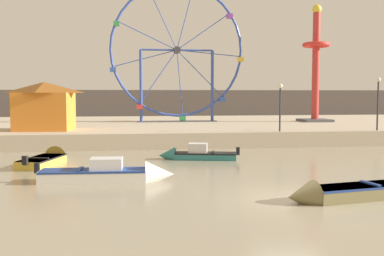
{
  "coord_description": "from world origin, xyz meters",
  "views": [
    {
      "loc": [
        -5.71,
        -15.38,
        3.75
      ],
      "look_at": [
        -2.23,
        9.65,
        1.87
      ],
      "focal_mm": 42.43,
      "sensor_mm": 36.0,
      "label": 1
    }
  ],
  "objects_px": {
    "drop_tower_red_tower": "(316,66)",
    "carnival_booth_orange_canopy": "(44,105)",
    "motorboat_white_red_stripe": "(115,173)",
    "promenade_lamp_near": "(378,96)",
    "motorboat_mustard_yellow": "(49,159)",
    "motorboat_teal_painted": "(193,154)",
    "promenade_lamp_far": "(280,100)",
    "motorboat_olive_wood": "(341,193)",
    "ferris_wheel_blue_frame": "(177,52)"
  },
  "relations": [
    {
      "from": "motorboat_mustard_yellow",
      "to": "drop_tower_red_tower",
      "type": "xyz_separation_m",
      "value": [
        22.32,
        16.77,
        6.22
      ]
    },
    {
      "from": "motorboat_teal_painted",
      "to": "drop_tower_red_tower",
      "type": "distance_m",
      "value": 22.53
    },
    {
      "from": "motorboat_teal_painted",
      "to": "promenade_lamp_near",
      "type": "xyz_separation_m",
      "value": [
        14.51,
        5.36,
        3.37
      ]
    },
    {
      "from": "motorboat_teal_painted",
      "to": "ferris_wheel_blue_frame",
      "type": "distance_m",
      "value": 19.27
    },
    {
      "from": "ferris_wheel_blue_frame",
      "to": "motorboat_olive_wood",
      "type": "bearing_deg",
      "value": -84.35
    },
    {
      "from": "ferris_wheel_blue_frame",
      "to": "carnival_booth_orange_canopy",
      "type": "relative_size",
      "value": 2.92
    },
    {
      "from": "promenade_lamp_far",
      "to": "promenade_lamp_near",
      "type": "bearing_deg",
      "value": 0.59
    },
    {
      "from": "carnival_booth_orange_canopy",
      "to": "promenade_lamp_far",
      "type": "bearing_deg",
      "value": -7.71
    },
    {
      "from": "drop_tower_red_tower",
      "to": "carnival_booth_orange_canopy",
      "type": "distance_m",
      "value": 25.49
    },
    {
      "from": "motorboat_teal_painted",
      "to": "promenade_lamp_far",
      "type": "height_order",
      "value": "promenade_lamp_far"
    },
    {
      "from": "motorboat_white_red_stripe",
      "to": "promenade_lamp_far",
      "type": "height_order",
      "value": "promenade_lamp_far"
    },
    {
      "from": "motorboat_mustard_yellow",
      "to": "ferris_wheel_blue_frame",
      "type": "distance_m",
      "value": 21.66
    },
    {
      "from": "drop_tower_red_tower",
      "to": "motorboat_olive_wood",
      "type": "bearing_deg",
      "value": -111.23
    },
    {
      "from": "motorboat_teal_painted",
      "to": "motorboat_olive_wood",
      "type": "distance_m",
      "value": 11.47
    },
    {
      "from": "motorboat_mustard_yellow",
      "to": "carnival_booth_orange_canopy",
      "type": "height_order",
      "value": "carnival_booth_orange_canopy"
    },
    {
      "from": "drop_tower_red_tower",
      "to": "carnival_booth_orange_canopy",
      "type": "xyz_separation_m",
      "value": [
        -24.14,
        -7.4,
        -3.5
      ]
    },
    {
      "from": "motorboat_olive_wood",
      "to": "carnival_booth_orange_canopy",
      "type": "height_order",
      "value": "carnival_booth_orange_canopy"
    },
    {
      "from": "ferris_wheel_blue_frame",
      "to": "carnival_booth_orange_canopy",
      "type": "height_order",
      "value": "ferris_wheel_blue_frame"
    },
    {
      "from": "motorboat_mustard_yellow",
      "to": "promenade_lamp_near",
      "type": "relative_size",
      "value": 1.17
    },
    {
      "from": "carnival_booth_orange_canopy",
      "to": "motorboat_white_red_stripe",
      "type": "bearing_deg",
      "value": -65.35
    },
    {
      "from": "ferris_wheel_blue_frame",
      "to": "carnival_booth_orange_canopy",
      "type": "xyz_separation_m",
      "value": [
        -10.78,
        -8.86,
        -4.82
      ]
    },
    {
      "from": "motorboat_olive_wood",
      "to": "promenade_lamp_far",
      "type": "bearing_deg",
      "value": -111.86
    },
    {
      "from": "motorboat_teal_painted",
      "to": "promenade_lamp_far",
      "type": "bearing_deg",
      "value": -130.27
    },
    {
      "from": "motorboat_olive_wood",
      "to": "drop_tower_red_tower",
      "type": "xyz_separation_m",
      "value": [
        10.53,
        27.1,
        6.18
      ]
    },
    {
      "from": "promenade_lamp_near",
      "to": "promenade_lamp_far",
      "type": "bearing_deg",
      "value": -179.41
    },
    {
      "from": "motorboat_white_red_stripe",
      "to": "carnival_booth_orange_canopy",
      "type": "relative_size",
      "value": 1.31
    },
    {
      "from": "motorboat_white_red_stripe",
      "to": "motorboat_teal_painted",
      "type": "bearing_deg",
      "value": 57.65
    },
    {
      "from": "motorboat_olive_wood",
      "to": "motorboat_teal_painted",
      "type": "bearing_deg",
      "value": -81.23
    },
    {
      "from": "promenade_lamp_near",
      "to": "motorboat_white_red_stripe",
      "type": "bearing_deg",
      "value": -148.6
    },
    {
      "from": "motorboat_olive_wood",
      "to": "promenade_lamp_far",
      "type": "relative_size",
      "value": 1.49
    },
    {
      "from": "promenade_lamp_far",
      "to": "ferris_wheel_blue_frame",
      "type": "bearing_deg",
      "value": 115.96
    },
    {
      "from": "carnival_booth_orange_canopy",
      "to": "promenade_lamp_near",
      "type": "bearing_deg",
      "value": -3.9
    },
    {
      "from": "motorboat_olive_wood",
      "to": "ferris_wheel_blue_frame",
      "type": "xyz_separation_m",
      "value": [
        -2.83,
        28.56,
        7.5
      ]
    },
    {
      "from": "drop_tower_red_tower",
      "to": "promenade_lamp_far",
      "type": "relative_size",
      "value": 3.31
    },
    {
      "from": "carnival_booth_orange_canopy",
      "to": "promenade_lamp_near",
      "type": "xyz_separation_m",
      "value": [
        24.33,
        -3.51,
        0.7
      ]
    },
    {
      "from": "drop_tower_red_tower",
      "to": "carnival_booth_orange_canopy",
      "type": "relative_size",
      "value": 2.47
    },
    {
      "from": "drop_tower_red_tower",
      "to": "promenade_lamp_near",
      "type": "bearing_deg",
      "value": -88.99
    },
    {
      "from": "motorboat_mustard_yellow",
      "to": "motorboat_olive_wood",
      "type": "distance_m",
      "value": 15.68
    },
    {
      "from": "motorboat_white_red_stripe",
      "to": "carnival_booth_orange_canopy",
      "type": "xyz_separation_m",
      "value": [
        -5.55,
        14.97,
        2.62
      ]
    },
    {
      "from": "motorboat_white_red_stripe",
      "to": "drop_tower_red_tower",
      "type": "height_order",
      "value": "drop_tower_red_tower"
    },
    {
      "from": "motorboat_white_red_stripe",
      "to": "promenade_lamp_far",
      "type": "distance_m",
      "value": 16.32
    },
    {
      "from": "motorboat_mustard_yellow",
      "to": "promenade_lamp_near",
      "type": "xyz_separation_m",
      "value": [
        22.51,
        5.86,
        3.42
      ]
    },
    {
      "from": "motorboat_mustard_yellow",
      "to": "promenade_lamp_far",
      "type": "distance_m",
      "value": 16.4
    },
    {
      "from": "ferris_wheel_blue_frame",
      "to": "promenade_lamp_far",
      "type": "relative_size",
      "value": 3.9
    },
    {
      "from": "ferris_wheel_blue_frame",
      "to": "drop_tower_red_tower",
      "type": "height_order",
      "value": "ferris_wheel_blue_frame"
    },
    {
      "from": "drop_tower_red_tower",
      "to": "carnival_booth_orange_canopy",
      "type": "bearing_deg",
      "value": -162.95
    },
    {
      "from": "carnival_booth_orange_canopy",
      "to": "motorboat_teal_painted",
      "type": "bearing_deg",
      "value": -37.78
    },
    {
      "from": "motorboat_mustard_yellow",
      "to": "promenade_lamp_far",
      "type": "height_order",
      "value": "promenade_lamp_far"
    },
    {
      "from": "motorboat_mustard_yellow",
      "to": "promenade_lamp_far",
      "type": "bearing_deg",
      "value": -53.96
    },
    {
      "from": "motorboat_white_red_stripe",
      "to": "promenade_lamp_near",
      "type": "bearing_deg",
      "value": 34.04
    }
  ]
}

